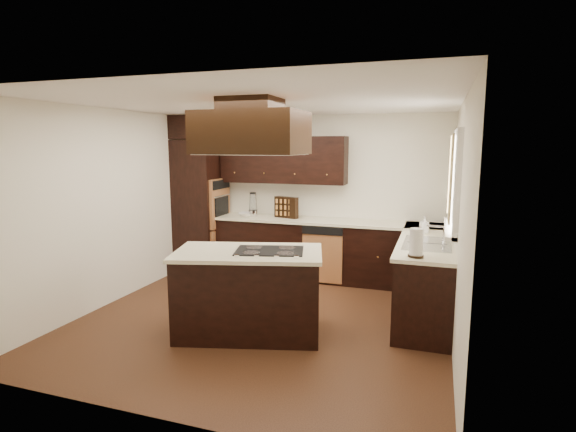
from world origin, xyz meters
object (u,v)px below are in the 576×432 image
Objects in this scene: range_hood at (251,133)px; spice_rack at (286,207)px; oven_column at (201,206)px; island at (249,294)px.

range_hood is 2.63m from spice_rack.
oven_column is at bearing -159.22° from spice_rack.
range_hood reaches higher than oven_column.
range_hood is at bearing -62.92° from spice_rack.
island is at bearing 130.47° from range_hood.
oven_column is 2.84m from island.
range_hood is at bearing -64.68° from island.
island is 1.44× the size of range_hood.
spice_rack is at bearing 83.21° from island.
oven_column is at bearing 114.55° from island.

